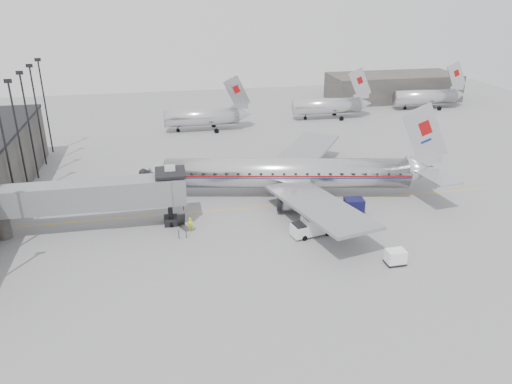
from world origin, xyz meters
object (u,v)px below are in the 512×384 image
airliner (293,173)px  ramp_worker (191,225)px  service_van (312,226)px  baggage_cart_white (396,257)px  baggage_cart_navy (354,206)px

airliner → ramp_worker: airliner is taller
service_van → baggage_cart_white: 9.89m
airliner → baggage_cart_white: size_ratio=19.47×
airliner → ramp_worker: 16.17m
airliner → baggage_cart_navy: bearing=-37.8°
airliner → ramp_worker: bearing=-139.3°
airliner → service_van: 11.45m
service_van → baggage_cart_navy: 7.95m
service_van → ramp_worker: 13.68m
baggage_cart_navy → ramp_worker: (-19.87, -1.01, -0.13)m
service_van → ramp_worker: service_van is taller
airliner → service_van: size_ratio=7.90×
service_van → baggage_cart_white: service_van is taller
airliner → service_van: (-0.69, -11.26, -1.99)m
airliner → service_van: airliner is taller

